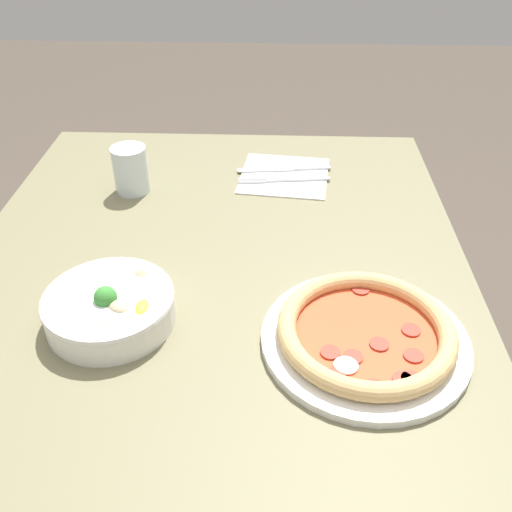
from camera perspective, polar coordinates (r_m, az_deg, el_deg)
name	(u,v)px	position (r m, az deg, el deg)	size (l,w,h in m)	color
dining_table	(217,327)	(0.99, -3.96, -7.11)	(1.05, 0.83, 0.76)	#706B4C
pizza	(366,334)	(0.79, 10.90, -7.70)	(0.28, 0.28, 0.04)	white
bowl	(110,306)	(0.83, -14.39, -4.87)	(0.18, 0.18, 0.07)	white
napkin	(284,176)	(1.18, 2.84, 8.03)	(0.19, 0.19, 0.00)	white
fork	(285,180)	(1.16, 2.94, 7.60)	(0.03, 0.19, 0.00)	silver
knife	(288,169)	(1.20, 3.25, 8.68)	(0.03, 0.19, 0.01)	silver
glass	(131,170)	(1.13, -12.43, 8.44)	(0.07, 0.07, 0.09)	silver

